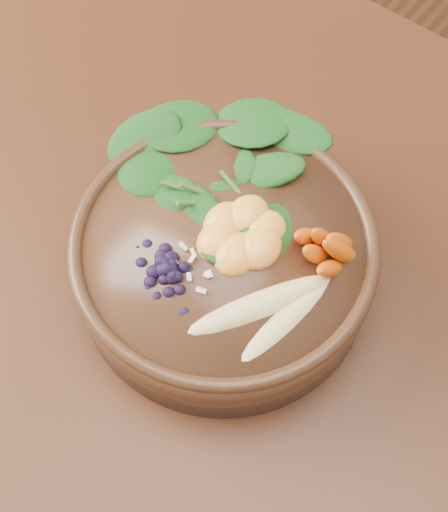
{
  "coord_description": "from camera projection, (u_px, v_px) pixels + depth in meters",
  "views": [
    {
      "loc": [
        0.07,
        -0.15,
        1.31
      ],
      "look_at": [
        -0.1,
        0.07,
        0.79
      ],
      "focal_mm": 50.0,
      "sensor_mm": 36.0,
      "label": 1
    }
  ],
  "objects": [
    {
      "name": "carrot_cluster",
      "position": [
        330.0,
        227.0,
        0.53
      ],
      "size": [
        0.07,
        0.07,
        0.07
      ],
      "primitive_type": null,
      "rotation": [
        0.0,
        0.0,
        -0.41
      ],
      "color": "orange",
      "rests_on": "stoneware_bowl"
    },
    {
      "name": "banana_halves",
      "position": [
        274.0,
        305.0,
        0.53
      ],
      "size": [
        0.08,
        0.13,
        0.02
      ],
      "rotation": [
        0.0,
        0.0,
        -0.41
      ],
      "color": "#E0CC84",
      "rests_on": "stoneware_bowl"
    },
    {
      "name": "mandarin_cluster",
      "position": [
        242.0,
        227.0,
        0.56
      ],
      "size": [
        0.1,
        0.1,
        0.03
      ],
      "primitive_type": null,
      "rotation": [
        0.0,
        0.0,
        -0.41
      ],
      "color": "#FF9D32",
      "rests_on": "stoneware_bowl"
    },
    {
      "name": "kale_heap",
      "position": [
        257.0,
        168.0,
        0.58
      ],
      "size": [
        0.21,
        0.2,
        0.04
      ],
      "primitive_type": null,
      "rotation": [
        0.0,
        0.0,
        -0.41
      ],
      "color": "#1A4F19",
      "rests_on": "stoneware_bowl"
    },
    {
      "name": "coconut_flakes",
      "position": [
        206.0,
        250.0,
        0.56
      ],
      "size": [
        0.1,
        0.09,
        0.01
      ],
      "primitive_type": null,
      "rotation": [
        0.0,
        0.0,
        -0.41
      ],
      "color": "white",
      "rests_on": "stoneware_bowl"
    },
    {
      "name": "dining_table",
      "position": [
        263.0,
        445.0,
        0.65
      ],
      "size": [
        1.6,
        0.9,
        0.75
      ],
      "color": "#331C0C",
      "rests_on": "ground"
    },
    {
      "name": "blueberry_pile",
      "position": [
        166.0,
        261.0,
        0.54
      ],
      "size": [
        0.14,
        0.12,
        0.03
      ],
      "primitive_type": null,
      "rotation": [
        0.0,
        0.0,
        -0.41
      ],
      "color": "black",
      "rests_on": "stoneware_bowl"
    },
    {
      "name": "stoneware_bowl",
      "position": [
        224.0,
        262.0,
        0.59
      ],
      "size": [
        0.33,
        0.33,
        0.07
      ],
      "primitive_type": "cylinder",
      "rotation": [
        0.0,
        0.0,
        -0.41
      ],
      "color": "#44291A",
      "rests_on": "dining_table"
    }
  ]
}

